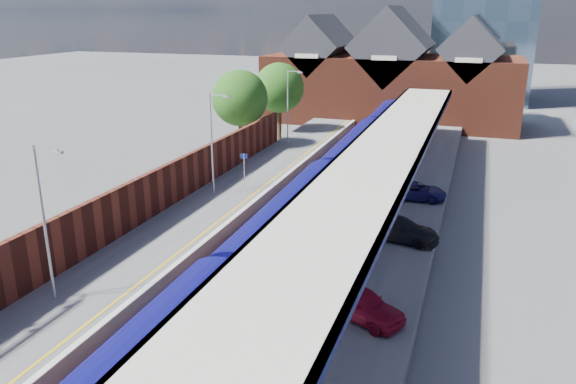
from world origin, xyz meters
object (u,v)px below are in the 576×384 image
(train, at_px, (331,181))
(platform_sign, at_px, (244,165))
(parked_car_red, at_px, (361,303))
(parked_car_dark, at_px, (398,229))
(parked_car_blue, at_px, (415,191))
(lamp_post_d, at_px, (289,103))
(lamp_post_c, at_px, (213,137))
(lamp_post_b, at_px, (46,215))

(train, distance_m, platform_sign, 6.52)
(platform_sign, bearing_deg, parked_car_red, -52.35)
(parked_car_dark, relative_size, parked_car_blue, 1.07)
(parked_car_blue, bearing_deg, parked_car_dark, 177.55)
(lamp_post_d, bearing_deg, parked_car_dark, -56.65)
(lamp_post_c, relative_size, parked_car_red, 1.79)
(lamp_post_d, relative_size, parked_car_dark, 1.54)
(lamp_post_b, xyz_separation_m, lamp_post_c, (0.00, 16.00, 0.00))
(train, height_order, lamp_post_d, lamp_post_d)
(parked_car_dark, xyz_separation_m, parked_car_blue, (0.02, 7.53, -0.07))
(train, relative_size, lamp_post_d, 9.42)
(lamp_post_d, distance_m, parked_car_dark, 24.51)
(parked_car_red, height_order, parked_car_blue, parked_car_red)
(lamp_post_b, bearing_deg, lamp_post_d, 90.00)
(lamp_post_d, xyz_separation_m, platform_sign, (1.36, -14.00, -2.30))
(lamp_post_c, bearing_deg, lamp_post_b, -90.00)
(platform_sign, distance_m, parked_car_red, 19.25)
(lamp_post_b, xyz_separation_m, platform_sign, (1.36, 18.00, -2.30))
(train, relative_size, parked_car_blue, 15.58)
(parked_car_dark, height_order, parked_car_blue, parked_car_dark)
(train, height_order, platform_sign, platform_sign)
(lamp_post_c, relative_size, parked_car_blue, 1.65)
(lamp_post_c, relative_size, parked_car_dark, 1.54)
(parked_car_red, xyz_separation_m, parked_car_dark, (0.24, 8.94, -0.01))
(train, bearing_deg, platform_sign, 179.19)
(train, distance_m, lamp_post_b, 19.76)
(train, relative_size, platform_sign, 26.38)
(parked_car_dark, bearing_deg, platform_sign, 71.73)
(lamp_post_d, distance_m, parked_car_blue, 18.78)
(lamp_post_c, height_order, lamp_post_d, same)
(platform_sign, height_order, parked_car_red, platform_sign)
(lamp_post_c, bearing_deg, parked_car_blue, 13.66)
(lamp_post_d, xyz_separation_m, parked_car_blue, (13.36, -12.75, -3.40))
(parked_car_blue, bearing_deg, lamp_post_b, 142.89)
(lamp_post_b, relative_size, lamp_post_d, 1.00)
(parked_car_dark, bearing_deg, train, 50.97)
(lamp_post_c, bearing_deg, lamp_post_d, 90.00)
(lamp_post_b, distance_m, parked_car_blue, 23.68)
(train, bearing_deg, lamp_post_b, -113.69)
(lamp_post_b, xyz_separation_m, parked_car_red, (13.10, 2.78, -3.33))
(lamp_post_d, relative_size, parked_car_blue, 1.65)
(parked_car_red, bearing_deg, lamp_post_d, 50.56)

